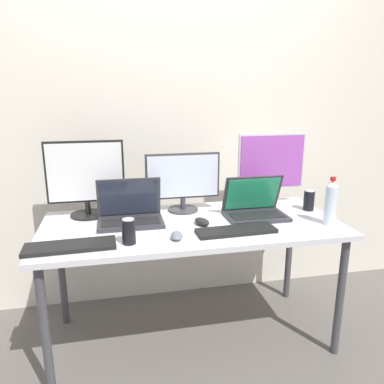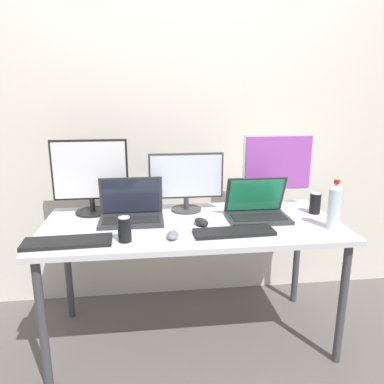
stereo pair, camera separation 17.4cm
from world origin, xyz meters
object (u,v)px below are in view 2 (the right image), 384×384
soda_can_near_keyboard (125,229)px  laptop_secondary (257,209)px  monitor_left (90,175)px  keyboard_main (234,232)px  mouse_by_laptop (173,235)px  work_desk (192,233)px  water_bottle (334,206)px  laptop_silver (131,211)px  soda_can_by_laptop (315,203)px  monitor_center (186,180)px  keyboard_aux (68,242)px  mouse_by_keyboard (201,222)px  monitor_right (278,167)px

soda_can_near_keyboard → laptop_secondary: bearing=19.4°
monitor_left → keyboard_main: bearing=-29.8°
mouse_by_laptop → soda_can_near_keyboard: size_ratio=0.82×
keyboard_main → mouse_by_laptop: 0.32m
work_desk → water_bottle: (0.74, -0.18, 0.19)m
soda_can_near_keyboard → monitor_left: bearing=114.6°
water_bottle → soda_can_near_keyboard: (-1.11, -0.05, -0.06)m
laptop_silver → keyboard_main: bearing=-27.3°
mouse_by_laptop → soda_can_near_keyboard: (-0.24, -0.01, 0.05)m
monitor_left → laptop_silver: size_ratio=1.24×
work_desk → soda_can_by_laptop: soda_can_by_laptop is taller
mouse_by_laptop → monitor_left: bearing=143.0°
monitor_left → laptop_silver: bearing=-35.1°
monitor_left → monitor_center: bearing=-1.9°
keyboard_aux → mouse_by_keyboard: size_ratio=3.88×
soda_can_near_keyboard → monitor_center: bearing=52.4°
keyboard_aux → water_bottle: water_bottle is taller
monitor_left → keyboard_aux: bearing=-96.9°
monitor_left → keyboard_main: (0.78, -0.44, -0.22)m
laptop_secondary → soda_can_near_keyboard: 0.79m
monitor_left → monitor_right: monitor_right is taller
monitor_center → keyboard_aux: bearing=-143.9°
water_bottle → monitor_right: bearing=111.3°
soda_can_by_laptop → monitor_center: bearing=169.0°
keyboard_aux → mouse_by_keyboard: mouse_by_keyboard is taller
work_desk → keyboard_main: 0.29m
monitor_right → water_bottle: size_ratio=1.71×
monitor_left → soda_can_near_keyboard: (0.22, -0.48, -0.17)m
monitor_center → keyboard_aux: size_ratio=1.07×
laptop_secondary → mouse_by_keyboard: size_ratio=3.21×
mouse_by_laptop → soda_can_by_laptop: (0.89, 0.30, 0.05)m
monitor_center → laptop_silver: 0.39m
monitor_center → laptop_secondary: bearing=-26.4°
monitor_center → soda_can_near_keyboard: 0.59m
laptop_silver → mouse_by_laptop: bearing=-54.1°
laptop_silver → water_bottle: 1.12m
work_desk → monitor_right: bearing=24.0°
monitor_left → mouse_by_laptop: monitor_left is taller
laptop_secondary → soda_can_by_laptop: (0.38, 0.05, 0.01)m
mouse_by_keyboard → mouse_by_laptop: (-0.17, -0.17, -0.00)m
mouse_by_keyboard → laptop_silver: bearing=140.5°
work_desk → keyboard_main: bearing=-44.8°
water_bottle → soda_can_by_laptop: bearing=86.5°
monitor_center → keyboard_main: 0.51m
work_desk → mouse_by_laptop: size_ratio=16.09×
soda_can_by_laptop → keyboard_aux: bearing=-167.5°
keyboard_aux → water_bottle: (1.38, 0.05, 0.11)m
monitor_right → soda_can_by_laptop: monitor_right is taller
water_bottle → laptop_secondary: bearing=149.4°
work_desk → soda_can_by_laptop: 0.78m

